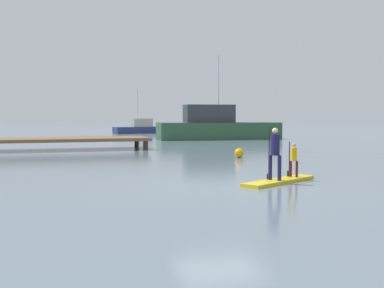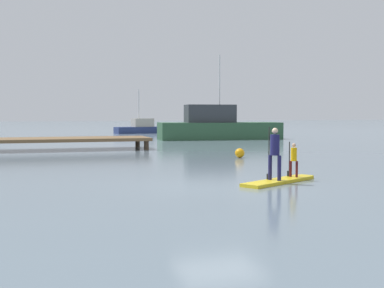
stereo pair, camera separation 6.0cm
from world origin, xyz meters
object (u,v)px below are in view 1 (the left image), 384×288
at_px(paddleboard_near, 280,181).
at_px(fishing_boat_white_large, 216,127).
at_px(paddler_adult, 275,150).
at_px(motor_boat_small_navy, 139,128).
at_px(paddler_child_solo, 293,158).
at_px(mooring_buoy_near, 239,153).

relative_size(paddleboard_near, fishing_boat_white_large, 0.31).
bearing_deg(paddler_adult, fishing_boat_white_large, 73.90).
xyz_separation_m(paddleboard_near, motor_boat_small_navy, (3.52, 38.90, 0.53)).
height_order(paddler_adult, fishing_boat_white_large, fishing_boat_white_large).
bearing_deg(fishing_boat_white_large, motor_boat_small_navy, 103.87).
distance_m(paddleboard_near, paddler_child_solo, 1.01).
distance_m(paddler_adult, mooring_buoy_near, 9.02).
bearing_deg(paddler_adult, mooring_buoy_near, 74.36).
distance_m(paddler_adult, motor_boat_small_navy, 39.24).
xyz_separation_m(paddleboard_near, fishing_boat_white_large, (6.97, 24.93, 0.93)).
height_order(paddleboard_near, paddler_child_solo, paddler_child_solo).
xyz_separation_m(paddler_adult, fishing_boat_white_large, (7.24, 25.08, -0.02)).
relative_size(fishing_boat_white_large, motor_boat_small_navy, 1.87).
xyz_separation_m(paddleboard_near, paddler_child_solo, (0.66, 0.40, 0.65)).
bearing_deg(paddler_adult, paddleboard_near, 29.14).
bearing_deg(fishing_boat_white_large, paddler_adult, -106.10).
distance_m(motor_boat_small_navy, mooring_buoy_near, 30.43).
bearing_deg(motor_boat_small_navy, fishing_boat_white_large, -76.13).
bearing_deg(paddleboard_near, mooring_buoy_near, 75.79).
xyz_separation_m(paddler_child_solo, mooring_buoy_near, (1.49, 8.10, -0.47)).
bearing_deg(paddleboard_near, paddler_adult, -150.86).
height_order(paddler_child_solo, fishing_boat_white_large, fishing_boat_white_large).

